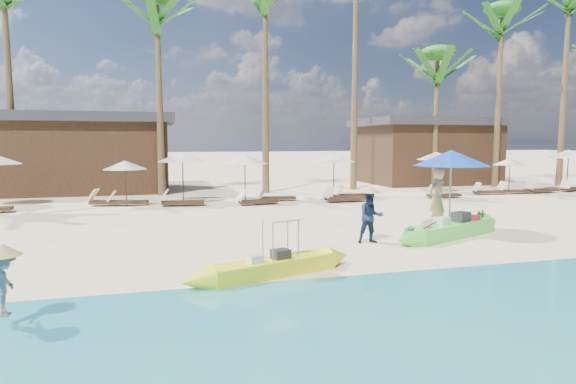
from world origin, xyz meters
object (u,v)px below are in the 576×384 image
object	(u,v)px
green_canoe	(452,229)
yellow_canoe	(273,267)
tourist	(437,198)
blue_umbrella	(451,158)

from	to	relation	value
green_canoe	yellow_canoe	xyz separation A→B (m)	(-5.98, -2.58, -0.04)
tourist	blue_umbrella	bearing A→B (deg)	69.53
green_canoe	blue_umbrella	xyz separation A→B (m)	(0.41, 0.75, 2.05)
blue_umbrella	tourist	bearing A→B (deg)	90.10
yellow_canoe	blue_umbrella	world-z (taller)	blue_umbrella
yellow_canoe	green_canoe	bearing A→B (deg)	4.60
green_canoe	yellow_canoe	world-z (taller)	yellow_canoe
tourist	blue_umbrella	size ratio (longest dim) A/B	0.76
blue_umbrella	green_canoe	bearing A→B (deg)	-118.50
green_canoe	yellow_canoe	size ratio (longest dim) A/B	1.19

